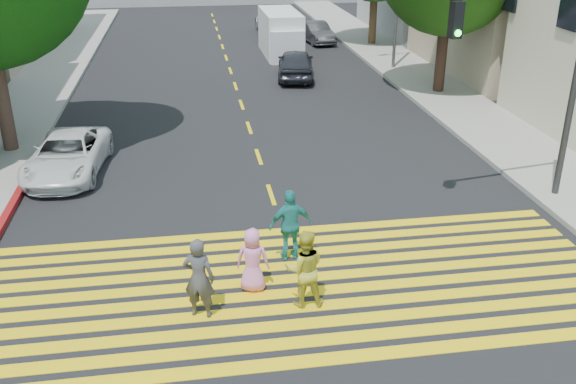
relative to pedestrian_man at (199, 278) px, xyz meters
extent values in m
plane|color=black|center=(2.12, -0.51, -0.84)|extent=(120.00, 120.00, 0.00)
cube|color=gray|center=(-6.38, 21.49, -0.77)|extent=(3.00, 40.00, 0.15)
cube|color=gray|center=(10.62, 14.49, -0.77)|extent=(3.00, 60.00, 0.15)
cube|color=maroon|center=(-4.78, 5.49, -0.76)|extent=(0.20, 8.00, 0.16)
cube|color=yellow|center=(2.12, -1.71, -0.84)|extent=(13.40, 0.35, 0.01)
cube|color=yellow|center=(2.12, -1.16, -0.84)|extent=(13.40, 0.35, 0.01)
cube|color=yellow|center=(2.12, -0.61, -0.84)|extent=(13.40, 0.35, 0.01)
cube|color=yellow|center=(2.12, -0.06, -0.84)|extent=(13.40, 0.35, 0.01)
cube|color=yellow|center=(2.12, 0.49, -0.84)|extent=(13.40, 0.35, 0.01)
cube|color=yellow|center=(2.12, 1.04, -0.84)|extent=(13.40, 0.35, 0.01)
cube|color=yellow|center=(2.12, 1.59, -0.84)|extent=(13.40, 0.35, 0.01)
cube|color=yellow|center=(2.12, 2.14, -0.84)|extent=(13.40, 0.35, 0.01)
cube|color=yellow|center=(2.12, 2.69, -0.84)|extent=(13.40, 0.35, 0.01)
cube|color=yellow|center=(2.12, 3.24, -0.84)|extent=(13.40, 0.35, 0.01)
cube|color=yellow|center=(2.12, 5.49, -0.84)|extent=(0.12, 1.40, 0.01)
cube|color=yellow|center=(2.12, 8.49, -0.84)|extent=(0.12, 1.40, 0.01)
cube|color=yellow|center=(2.12, 11.49, -0.84)|extent=(0.12, 1.40, 0.01)
cube|color=yellow|center=(2.12, 14.49, -0.84)|extent=(0.12, 1.40, 0.01)
cube|color=yellow|center=(2.12, 17.49, -0.84)|extent=(0.12, 1.40, 0.01)
cube|color=yellow|center=(2.12, 20.49, -0.84)|extent=(0.12, 1.40, 0.01)
cube|color=yellow|center=(2.12, 23.49, -0.84)|extent=(0.12, 1.40, 0.01)
cube|color=yellow|center=(2.12, 26.49, -0.84)|extent=(0.12, 1.40, 0.01)
cube|color=yellow|center=(2.12, 29.49, -0.84)|extent=(0.12, 1.40, 0.01)
cube|color=yellow|center=(2.12, 32.49, -0.84)|extent=(0.12, 1.40, 0.01)
cube|color=yellow|center=(2.12, 35.49, -0.84)|extent=(0.12, 1.40, 0.01)
cube|color=yellow|center=(2.12, 38.49, -0.84)|extent=(0.12, 1.40, 0.01)
cylinder|color=#40291F|center=(-5.77, 10.11, 0.88)|extent=(0.54, 0.54, 3.44)
cylinder|color=#391F19|center=(10.58, 14.85, 0.68)|extent=(0.57, 0.57, 3.03)
cylinder|color=#483524|center=(10.66, 25.48, 0.68)|extent=(0.51, 0.51, 3.04)
imported|color=#404044|center=(0.00, 0.00, 0.00)|extent=(0.71, 0.58, 1.68)
imported|color=gold|center=(2.06, 0.07, -0.02)|extent=(0.83, 0.67, 1.64)
imported|color=#E17BC6|center=(1.11, 0.78, -0.15)|extent=(0.76, 0.59, 1.39)
imported|color=teal|center=(2.09, 1.94, 0.00)|extent=(1.03, 0.53, 1.68)
imported|color=silver|center=(-3.64, 7.98, -0.24)|extent=(2.35, 4.45, 1.19)
imported|color=black|center=(5.01, 18.45, -0.16)|extent=(2.23, 4.23, 1.37)
imported|color=#A5A9B5|center=(5.62, 30.18, -0.12)|extent=(2.05, 4.98, 1.44)
imported|color=#28292D|center=(7.66, 26.83, -0.24)|extent=(1.76, 3.77, 1.20)
cube|color=white|center=(5.10, 23.92, 0.31)|extent=(1.87, 4.60, 2.29)
cube|color=silver|center=(5.12, 21.91, -0.02)|extent=(1.75, 1.11, 1.65)
cylinder|color=black|center=(4.38, 22.27, -0.52)|extent=(0.23, 0.64, 0.64)
cylinder|color=black|center=(5.85, 22.28, -0.52)|extent=(0.23, 0.64, 0.64)
cylinder|color=black|center=(4.36, 25.57, -0.52)|extent=(0.23, 0.64, 0.64)
cylinder|color=black|center=(5.82, 25.58, -0.52)|extent=(0.23, 0.64, 0.64)
cylinder|color=#2C2B2E|center=(9.79, 4.08, 2.08)|extent=(0.20, 0.20, 5.85)
cube|color=black|center=(6.14, 3.46, 4.13)|extent=(0.29, 0.29, 0.82)
sphere|color=#24ED35|center=(6.16, 3.33, 3.86)|extent=(0.18, 0.18, 0.16)
camera|label=1|loc=(0.03, -10.64, 6.47)|focal=40.00mm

